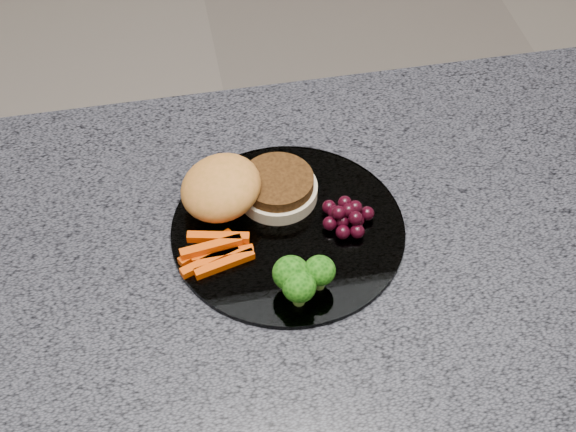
# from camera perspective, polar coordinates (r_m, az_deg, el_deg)

# --- Properties ---
(countertop) EXTENTS (1.20, 0.60, 0.04)m
(countertop) POSITION_cam_1_polar(r_m,az_deg,el_deg) (0.89, 3.82, -3.76)
(countertop) COLOR #43444D
(countertop) RESTS_ON island_cabinet
(plate) EXTENTS (0.26, 0.26, 0.01)m
(plate) POSITION_cam_1_polar(r_m,az_deg,el_deg) (0.89, 0.00, -0.97)
(plate) COLOR white
(plate) RESTS_ON countertop
(burger) EXTENTS (0.17, 0.11, 0.05)m
(burger) POSITION_cam_1_polar(r_m,az_deg,el_deg) (0.90, -3.34, 1.85)
(burger) COLOR beige
(burger) RESTS_ON plate
(carrot_sticks) EXTENTS (0.08, 0.06, 0.02)m
(carrot_sticks) POSITION_cam_1_polar(r_m,az_deg,el_deg) (0.86, -5.18, -2.50)
(carrot_sticks) COLOR #CF3F03
(carrot_sticks) RESTS_ON plate
(broccoli) EXTENTS (0.07, 0.05, 0.05)m
(broccoli) POSITION_cam_1_polar(r_m,az_deg,el_deg) (0.81, 0.95, -4.38)
(broccoli) COLOR #5A822F
(broccoli) RESTS_ON plate
(grape_bunch) EXTENTS (0.06, 0.06, 0.03)m
(grape_bunch) POSITION_cam_1_polar(r_m,az_deg,el_deg) (0.89, 4.20, -0.00)
(grape_bunch) COLOR black
(grape_bunch) RESTS_ON plate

